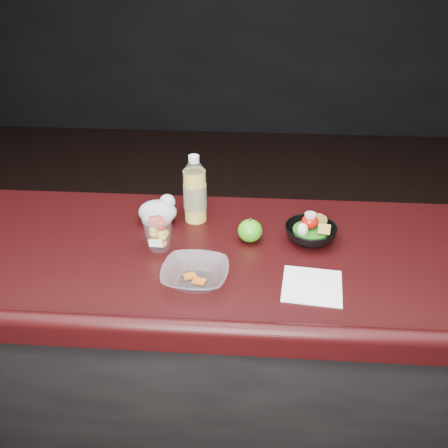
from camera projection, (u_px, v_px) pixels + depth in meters
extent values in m
cube|color=black|center=(199.00, 373.00, 1.78)|extent=(4.00, 0.65, 0.98)
cube|color=black|center=(195.00, 256.00, 1.52)|extent=(4.06, 0.71, 0.04)
cylinder|color=gold|center=(195.00, 196.00, 1.62)|extent=(0.07, 0.07, 0.18)
cylinder|color=white|center=(195.00, 196.00, 1.62)|extent=(0.08, 0.08, 0.18)
cone|color=white|center=(194.00, 167.00, 1.57)|extent=(0.07, 0.07, 0.03)
cylinder|color=white|center=(194.00, 159.00, 1.56)|extent=(0.03, 0.03, 0.02)
cylinder|color=#072D99|center=(195.00, 196.00, 1.62)|extent=(0.08, 0.08, 0.08)
ellipsoid|color=white|center=(157.00, 218.00, 1.47)|extent=(0.09, 0.09, 0.05)
ellipsoid|color=#24830F|center=(250.00, 231.00, 1.54)|extent=(0.08, 0.08, 0.07)
cylinder|color=black|center=(250.00, 220.00, 1.52)|extent=(0.01, 0.01, 0.01)
ellipsoid|color=silver|center=(158.00, 212.00, 1.64)|extent=(0.13, 0.10, 0.07)
sphere|color=silver|center=(167.00, 202.00, 1.63)|extent=(0.05, 0.05, 0.05)
imported|color=black|center=(311.00, 233.00, 1.55)|extent=(0.21, 0.21, 0.05)
cylinder|color=#0F470C|center=(311.00, 230.00, 1.54)|extent=(0.11, 0.11, 0.01)
ellipsoid|color=#AF0F07|center=(310.00, 222.00, 1.54)|extent=(0.05, 0.05, 0.04)
cylinder|color=beige|center=(311.00, 215.00, 1.53)|extent=(0.04, 0.04, 0.01)
ellipsoid|color=white|center=(302.00, 230.00, 1.52)|extent=(0.03, 0.03, 0.04)
imported|color=silver|center=(195.00, 275.00, 1.37)|extent=(0.20, 0.20, 0.05)
cube|color=#990F0C|center=(190.00, 276.00, 1.39)|extent=(0.04, 0.04, 0.01)
cube|color=#990F0C|center=(199.00, 281.00, 1.36)|extent=(0.04, 0.03, 0.01)
cube|color=white|center=(312.00, 286.00, 1.36)|extent=(0.18, 0.18, 0.00)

